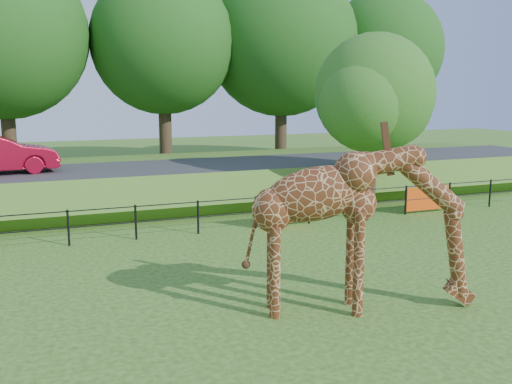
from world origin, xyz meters
The scene contains 8 objects.
ground centered at (0.00, 0.00, 0.00)m, with size 90.00×90.00×0.00m, color #295014.
giraffe centered at (1.50, 0.50, 1.77)m, with size 4.95×0.91×3.53m, color #532711, non-canonical shape.
perimeter_fence centered at (0.00, 8.00, 0.55)m, with size 28.07×0.10×1.10m, color black, non-canonical shape.
embankment centered at (0.00, 15.50, 0.65)m, with size 40.00×9.00×1.30m, color #295014.
road centered at (0.00, 14.00, 1.36)m, with size 40.00×5.00×0.12m, color #2C2D2F.
visitor centered at (4.69, 8.92, 0.69)m, with size 0.50×0.33×1.38m, color black.
tree_east centered at (7.60, 9.63, 4.28)m, with size 5.40×4.71×6.76m.
bg_tree_line centered at (1.89, 22.00, 7.19)m, with size 37.30×8.80×11.82m.
Camera 1 is at (-4.71, -9.45, 4.63)m, focal length 40.00 mm.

